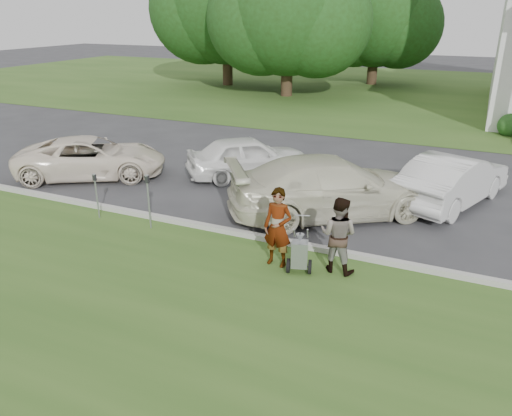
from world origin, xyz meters
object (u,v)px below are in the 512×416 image
Objects in this scene: parking_meter_far at (96,191)px; car_b at (248,157)px; tree_far at (226,6)px; car_d at (452,179)px; car_a at (91,158)px; person_right at (338,235)px; tree_left at (288,15)px; striping_cart at (299,255)px; car_c at (331,187)px; parking_meter_near at (148,195)px; tree_back at (376,20)px; person_left at (278,228)px.

parking_meter_far is 0.31× the size of car_b.
car_d is (17.75, -19.74, -4.93)m from tree_far.
car_a is at bearing 32.52° from car_d.
tree_far is at bearing -27.28° from car_d.
tree_far reaches higher than person_right.
car_b is (2.19, 5.11, -0.10)m from parking_meter_far.
tree_left reaches higher than striping_cart.
person_right is at bearing -57.88° from tree_far.
person_right reaches higher than car_a.
car_c reaches higher than car_d.
parking_meter_near is 0.32× the size of car_d.
car_b is at bearing -43.85° from person_right.
car_c is (4.75, -27.10, -3.89)m from tree_back.
striping_cart is at bearing 172.49° from car_b.
striping_cart is (9.09, -22.61, -4.67)m from tree_left.
tree_far is at bearing 113.15° from parking_meter_near.
person_left is 1.41× the size of parking_meter_far.
tree_left is at bearing 97.64° from parking_meter_far.
car_a is at bearing -74.26° from tree_far.
parking_meter_near is (-5.13, 0.20, 0.08)m from person_right.
car_a is (0.24, -19.14, -4.42)m from tree_left.
parking_meter_near is 5.29m from car_a.
car_a is at bearing 72.54° from car_b.
tree_left is 6.73m from tree_far.
car_a is at bearing -12.91° from person_right.
parking_meter_near is (0.68, -29.99, -3.79)m from tree_back.
person_left reaches higher than car_b.
person_left is at bearing -69.26° from tree_left.
car_b is at bearing -96.10° from car_a.
tree_left is 24.81m from striping_cart.
parking_meter_far is at bearing 114.68° from car_b.
person_left is 1.33m from person_right.
parking_meter_far is 10.25m from car_d.
car_d is at bearing -48.03° from tree_far.
car_b is at bearing 22.06° from car_d.
person_right is (1.30, 0.29, -0.05)m from person_left.
tree_far reaches higher than car_a.
car_b is 6.61m from car_d.
striping_cart is at bearing -80.57° from tree_back.
tree_left is 2.31× the size of car_d.
parking_meter_near is 4.99m from car_c.
parking_meter_far is (-1.73, -0.01, -0.13)m from parking_meter_near.
striping_cart is 6.46m from car_d.
tree_far reaches higher than car_b.
parking_meter_far is at bearing 51.60° from car_d.
tree_back reaches higher than striping_cart.
person_left is (14.51, -25.47, -4.78)m from tree_far.
car_d is at bearing 48.58° from striping_cart.
person_left is at bearing 139.56° from car_c.
car_b is 0.73× the size of car_c.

